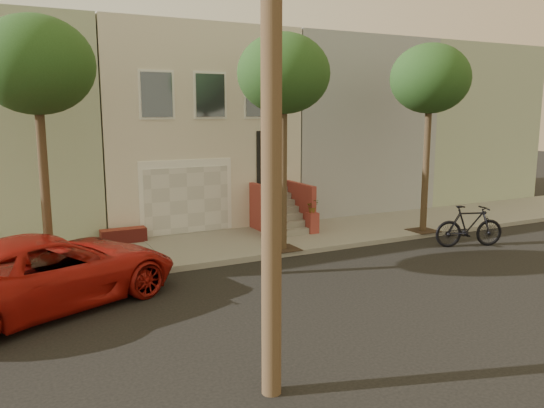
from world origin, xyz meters
name	(u,v)px	position (x,y,z in m)	size (l,w,h in m)	color
ground	(325,298)	(0.00, 0.00, 0.00)	(90.00, 90.00, 0.00)	black
sidewalk	(234,244)	(0.00, 5.35, 0.07)	(40.00, 3.70, 0.15)	gray
house_row	(175,126)	(0.00, 11.19, 3.64)	(33.10, 11.70, 7.00)	beige
tree_left	(36,67)	(-5.50, 3.90, 5.26)	(2.70, 2.57, 6.30)	#2D2116
tree_mid	(284,75)	(1.00, 3.90, 5.26)	(2.70, 2.57, 6.30)	#2D2116
tree_right	(430,80)	(6.50, 3.90, 5.26)	(2.70, 2.57, 6.30)	#2D2116
pickup_truck	(47,271)	(-5.68, 2.30, 0.81)	(2.69, 5.83, 1.62)	#A31711
motorcycle	(469,226)	(6.65, 2.00, 0.67)	(0.63, 2.22, 1.33)	black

